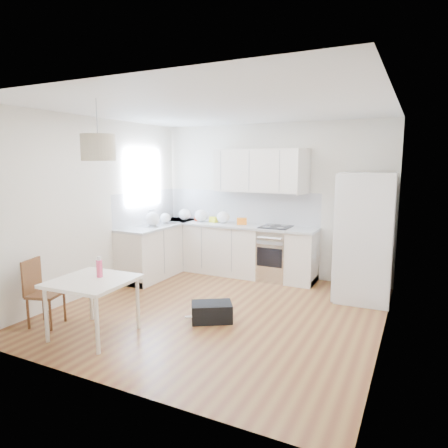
% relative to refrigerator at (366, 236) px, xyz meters
% --- Properties ---
extents(floor, '(4.20, 4.20, 0.00)m').
position_rel_refrigerator_xyz_m(floor, '(-1.71, -1.47, -0.94)').
color(floor, brown).
rests_on(floor, ground).
extents(ceiling, '(4.20, 4.20, 0.00)m').
position_rel_refrigerator_xyz_m(ceiling, '(-1.71, -1.47, 1.76)').
color(ceiling, white).
rests_on(ceiling, wall_back).
extents(wall_back, '(4.20, 0.00, 4.20)m').
position_rel_refrigerator_xyz_m(wall_back, '(-1.71, 0.63, 0.41)').
color(wall_back, white).
rests_on(wall_back, floor).
extents(wall_left, '(0.00, 4.20, 4.20)m').
position_rel_refrigerator_xyz_m(wall_left, '(-3.81, -1.47, 0.41)').
color(wall_left, white).
rests_on(wall_left, floor).
extents(wall_right, '(0.00, 4.20, 4.20)m').
position_rel_refrigerator_xyz_m(wall_right, '(0.39, -1.47, 0.41)').
color(wall_right, white).
rests_on(wall_right, floor).
extents(window_glassblock, '(0.02, 1.00, 1.00)m').
position_rel_refrigerator_xyz_m(window_glassblock, '(-3.80, -0.32, 0.81)').
color(window_glassblock, '#BFE0F9').
rests_on(window_glassblock, wall_left).
extents(cabinets_back, '(3.00, 0.60, 0.88)m').
position_rel_refrigerator_xyz_m(cabinets_back, '(-2.31, 0.33, -0.50)').
color(cabinets_back, silver).
rests_on(cabinets_back, floor).
extents(cabinets_left, '(0.60, 1.80, 0.88)m').
position_rel_refrigerator_xyz_m(cabinets_left, '(-3.51, -0.27, -0.50)').
color(cabinets_left, silver).
rests_on(cabinets_left, floor).
extents(counter_back, '(3.02, 0.64, 0.04)m').
position_rel_refrigerator_xyz_m(counter_back, '(-2.31, 0.33, -0.04)').
color(counter_back, '#B3B5B8').
rests_on(counter_back, cabinets_back).
extents(counter_left, '(0.64, 1.82, 0.04)m').
position_rel_refrigerator_xyz_m(counter_left, '(-3.51, -0.27, -0.04)').
color(counter_left, '#B3B5B8').
rests_on(counter_left, cabinets_left).
extents(backsplash_back, '(3.00, 0.01, 0.58)m').
position_rel_refrigerator_xyz_m(backsplash_back, '(-2.31, 0.62, 0.27)').
color(backsplash_back, silver).
rests_on(backsplash_back, wall_back).
extents(backsplash_left, '(0.01, 1.80, 0.58)m').
position_rel_refrigerator_xyz_m(backsplash_left, '(-3.81, -0.27, 0.27)').
color(backsplash_left, silver).
rests_on(backsplash_left, wall_left).
extents(upper_cabinets, '(1.70, 0.32, 0.75)m').
position_rel_refrigerator_xyz_m(upper_cabinets, '(-1.86, 0.47, 0.94)').
color(upper_cabinets, silver).
rests_on(upper_cabinets, wall_back).
extents(range_oven, '(0.50, 0.61, 0.88)m').
position_rel_refrigerator_xyz_m(range_oven, '(-1.51, 0.33, -0.50)').
color(range_oven, silver).
rests_on(range_oven, floor).
extents(sink, '(0.50, 0.80, 0.16)m').
position_rel_refrigerator_xyz_m(sink, '(-3.51, -0.32, -0.02)').
color(sink, silver).
rests_on(sink, counter_left).
extents(refrigerator, '(0.94, 0.98, 1.88)m').
position_rel_refrigerator_xyz_m(refrigerator, '(0.00, 0.00, 0.00)').
color(refrigerator, silver).
rests_on(refrigerator, floor).
extents(dining_table, '(0.90, 0.90, 0.68)m').
position_rel_refrigerator_xyz_m(dining_table, '(-2.66, -2.80, -0.33)').
color(dining_table, beige).
rests_on(dining_table, floor).
extents(dining_chair, '(0.44, 0.44, 0.84)m').
position_rel_refrigerator_xyz_m(dining_chair, '(-3.41, -2.84, -0.52)').
color(dining_chair, '#442614').
rests_on(dining_chair, floor).
extents(drink_bottle, '(0.08, 0.08, 0.25)m').
position_rel_refrigerator_xyz_m(drink_bottle, '(-2.66, -2.69, -0.14)').
color(drink_bottle, '#E43F66').
rests_on(drink_bottle, dining_table).
extents(gym_bag, '(0.61, 0.56, 0.24)m').
position_rel_refrigerator_xyz_m(gym_bag, '(-1.63, -1.81, -0.82)').
color(gym_bag, black).
rests_on(gym_bag, floor).
extents(pendant_lamp, '(0.47, 0.47, 0.29)m').
position_rel_refrigerator_xyz_m(pendant_lamp, '(-2.50, -2.77, 1.24)').
color(pendant_lamp, tan).
rests_on(pendant_lamp, ceiling).
extents(grocery_bag_a, '(0.24, 0.21, 0.22)m').
position_rel_refrigerator_xyz_m(grocery_bag_a, '(-3.36, 0.35, 0.09)').
color(grocery_bag_a, white).
rests_on(grocery_bag_a, counter_back).
extents(grocery_bag_b, '(0.25, 0.22, 0.23)m').
position_rel_refrigerator_xyz_m(grocery_bag_b, '(-2.98, 0.31, 0.09)').
color(grocery_bag_b, white).
rests_on(grocery_bag_b, counter_back).
extents(grocery_bag_c, '(0.24, 0.20, 0.22)m').
position_rel_refrigerator_xyz_m(grocery_bag_c, '(-2.53, 0.33, 0.09)').
color(grocery_bag_c, white).
rests_on(grocery_bag_c, counter_back).
extents(grocery_bag_d, '(0.20, 0.17, 0.18)m').
position_rel_refrigerator_xyz_m(grocery_bag_d, '(-3.49, -0.11, 0.07)').
color(grocery_bag_d, white).
rests_on(grocery_bag_d, counter_back).
extents(grocery_bag_e, '(0.27, 0.23, 0.24)m').
position_rel_refrigerator_xyz_m(grocery_bag_e, '(-3.52, -0.46, 0.10)').
color(grocery_bag_e, white).
rests_on(grocery_bag_e, counter_left).
extents(snack_orange, '(0.20, 0.16, 0.12)m').
position_rel_refrigerator_xyz_m(snack_orange, '(-2.16, 0.34, 0.04)').
color(snack_orange, orange).
rests_on(snack_orange, counter_back).
extents(snack_yellow, '(0.17, 0.13, 0.10)m').
position_rel_refrigerator_xyz_m(snack_yellow, '(-2.74, 0.35, 0.03)').
color(snack_yellow, '#FBFF28').
rests_on(snack_yellow, counter_back).
extents(snack_red, '(0.16, 0.16, 0.10)m').
position_rel_refrigerator_xyz_m(snack_red, '(-3.08, 0.39, 0.03)').
color(snack_red, red).
rests_on(snack_red, counter_back).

